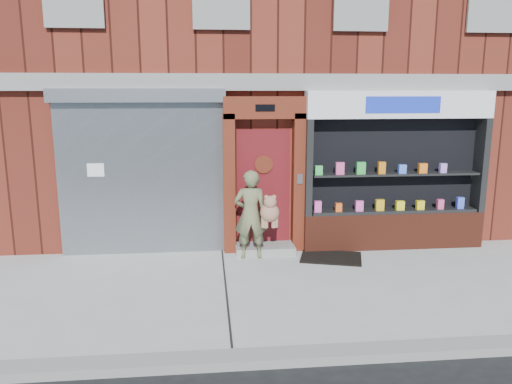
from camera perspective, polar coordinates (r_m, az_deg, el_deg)
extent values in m
plane|color=#9E9E99|center=(8.04, 7.85, -10.56)|extent=(80.00, 80.00, 0.00)
cube|color=gray|center=(6.15, 12.72, -17.50)|extent=(60.00, 0.30, 0.12)
cube|color=#531A13|center=(13.38, 2.16, 15.86)|extent=(12.00, 8.00, 8.00)
cube|color=gray|center=(9.32, 5.61, 12.38)|extent=(12.00, 0.16, 0.30)
cube|color=gray|center=(9.39, -12.92, 1.40)|extent=(3.00, 0.10, 2.80)
cube|color=slate|center=(9.18, -13.40, 10.70)|extent=(3.10, 0.30, 0.24)
cube|color=white|center=(9.43, -17.85, 2.41)|extent=(0.30, 0.01, 0.24)
cube|color=#511A0E|center=(9.26, -3.08, 0.91)|extent=(0.22, 0.28, 2.60)
cube|color=#511A0E|center=(9.41, 4.86, 1.06)|extent=(0.22, 0.28, 2.60)
cube|color=#511A0E|center=(9.15, 0.95, 9.63)|extent=(1.50, 0.28, 0.40)
cube|color=black|center=(9.00, 1.06, 9.59)|extent=(0.35, 0.01, 0.12)
cube|color=#5D1115|center=(9.44, 0.84, 0.51)|extent=(1.00, 0.06, 2.20)
cylinder|color=black|center=(9.32, 0.88, 3.18)|extent=(0.28, 0.02, 0.28)
cylinder|color=#511A0E|center=(9.31, 0.88, 3.17)|extent=(0.34, 0.02, 0.34)
cube|color=gray|center=(9.46, 1.01, -6.50)|extent=(1.10, 0.55, 0.15)
cube|color=slate|center=(9.24, 5.03, 1.49)|extent=(0.10, 0.02, 0.18)
cube|color=maroon|center=(10.07, 15.26, -4.17)|extent=(3.50, 0.40, 0.70)
cube|color=black|center=(9.33, 5.92, 2.82)|extent=(0.12, 0.40, 1.80)
cube|color=black|center=(10.54, 24.26, 2.86)|extent=(0.12, 0.40, 1.80)
cube|color=black|center=(9.98, 15.27, 3.04)|extent=(3.30, 0.03, 1.80)
cube|color=black|center=(9.97, 15.38, -2.07)|extent=(3.20, 0.36, 0.06)
cube|color=black|center=(9.83, 15.61, 2.01)|extent=(3.20, 0.36, 0.04)
cube|color=white|center=(9.70, 16.03, 9.60)|extent=(3.50, 0.40, 0.50)
cube|color=#1830B9|center=(9.51, 16.49, 9.54)|extent=(1.40, 0.01, 0.30)
cube|color=#EF4FA5|center=(9.43, 7.06, -1.66)|extent=(0.13, 0.09, 0.21)
cube|color=#F15819|center=(9.53, 9.40, -1.74)|extent=(0.12, 0.09, 0.16)
cube|color=#F250B0|center=(9.64, 11.70, -1.57)|extent=(0.14, 0.09, 0.20)
cube|color=gold|center=(9.76, 13.95, -1.45)|extent=(0.16, 0.09, 0.21)
cube|color=yellow|center=(9.91, 16.12, -1.49)|extent=(0.16, 0.09, 0.18)
cube|color=yellow|center=(10.06, 18.24, -1.43)|extent=(0.15, 0.09, 0.18)
cube|color=#D7477B|center=(10.23, 20.29, -1.32)|extent=(0.12, 0.09, 0.19)
cube|color=#4255E0|center=(10.41, 22.28, -1.16)|extent=(0.13, 0.09, 0.22)
cube|color=green|center=(9.30, 7.16, 2.48)|extent=(0.14, 0.09, 0.17)
cube|color=#E44C8E|center=(9.39, 9.55, 2.68)|extent=(0.15, 0.09, 0.23)
cube|color=green|center=(9.50, 11.88, 2.69)|extent=(0.17, 0.09, 0.23)
cube|color=orange|center=(9.63, 14.15, 2.70)|extent=(0.13, 0.09, 0.23)
cube|color=#4571ED|center=(9.78, 16.36, 2.54)|extent=(0.14, 0.09, 0.17)
cube|color=orange|center=(9.93, 18.50, 2.60)|extent=(0.15, 0.09, 0.19)
cube|color=#AD7EE4|center=(10.10, 20.57, 2.58)|extent=(0.12, 0.09, 0.18)
imported|color=#636743|center=(8.99, -0.64, -2.58)|extent=(0.61, 0.41, 1.63)
sphere|color=#96644B|center=(8.86, 1.58, -2.37)|extent=(0.34, 0.34, 0.34)
sphere|color=#96644B|center=(8.76, 1.63, -1.16)|extent=(0.23, 0.23, 0.23)
sphere|color=#96644B|center=(8.73, 1.19, -0.60)|extent=(0.08, 0.08, 0.08)
sphere|color=#96644B|center=(8.75, 2.08, -0.58)|extent=(0.08, 0.08, 0.08)
cylinder|color=#96644B|center=(8.89, 0.85, -3.45)|extent=(0.08, 0.08, 0.20)
cylinder|color=#96644B|center=(8.92, 2.30, -3.41)|extent=(0.08, 0.08, 0.20)
cylinder|color=#96644B|center=(8.88, 1.16, -3.48)|extent=(0.08, 0.08, 0.20)
cylinder|color=#96644B|center=(8.89, 2.03, -3.45)|extent=(0.08, 0.08, 0.20)
cube|color=black|center=(9.29, 8.57, -7.39)|extent=(1.26, 1.03, 0.03)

